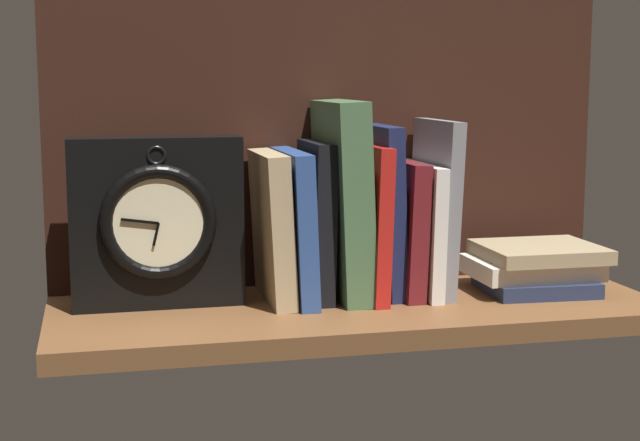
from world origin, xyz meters
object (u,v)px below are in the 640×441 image
(book_tan_shortstories, at_px, (272,227))
(book_green_romantic, at_px, (343,200))
(framed_clock, at_px, (157,222))
(book_navy_bierce, at_px, (384,211))
(book_black_skeptic, at_px, (316,221))
(book_red_requiem, at_px, (367,220))
(book_blue_modern, at_px, (294,226))
(book_maroon_dawkins, at_px, (402,228))
(book_stack_side, at_px, (535,267))
(book_white_catcher, at_px, (419,228))
(book_gray_chess, at_px, (435,207))

(book_tan_shortstories, relative_size, book_green_romantic, 0.75)
(framed_clock, bearing_deg, book_navy_bierce, -0.04)
(book_green_romantic, height_order, book_navy_bierce, book_green_romantic)
(book_navy_bierce, bearing_deg, book_black_skeptic, 180.00)
(book_tan_shortstories, bearing_deg, book_red_requiem, 0.00)
(book_tan_shortstories, xyz_separation_m, book_blue_modern, (0.03, 0.00, 0.00))
(book_blue_modern, bearing_deg, book_green_romantic, 0.00)
(book_maroon_dawkins, relative_size, book_stack_side, 1.04)
(book_navy_bierce, xyz_separation_m, book_white_catcher, (0.05, 0.00, -0.03))
(book_blue_modern, xyz_separation_m, book_gray_chess, (0.19, 0.00, 0.02))
(book_stack_side, bearing_deg, book_gray_chess, 166.97)
(book_navy_bierce, relative_size, book_white_catcher, 1.29)
(book_tan_shortstories, distance_m, book_gray_chess, 0.22)
(book_red_requiem, distance_m, framed_clock, 0.27)
(book_stack_side, bearing_deg, book_navy_bierce, 171.40)
(book_white_catcher, xyz_separation_m, book_stack_side, (0.15, -0.03, -0.05))
(book_stack_side, bearing_deg, book_maroon_dawkins, 170.18)
(book_blue_modern, relative_size, framed_clock, 0.91)
(book_tan_shortstories, bearing_deg, book_black_skeptic, 0.00)
(book_green_romantic, distance_m, book_maroon_dawkins, 0.09)
(book_maroon_dawkins, height_order, book_gray_chess, book_gray_chess)
(book_maroon_dawkins, bearing_deg, book_stack_side, -9.82)
(book_white_catcher, bearing_deg, book_green_romantic, 180.00)
(book_blue_modern, xyz_separation_m, framed_clock, (-0.17, 0.00, 0.01))
(book_blue_modern, height_order, book_white_catcher, book_blue_modern)
(book_navy_bierce, xyz_separation_m, book_stack_side, (0.20, -0.03, -0.08))
(book_maroon_dawkins, bearing_deg, book_red_requiem, 180.00)
(book_green_romantic, bearing_deg, book_red_requiem, 0.00)
(book_blue_modern, distance_m, framed_clock, 0.17)
(book_black_skeptic, bearing_deg, book_maroon_dawkins, 0.00)
(book_tan_shortstories, xyz_separation_m, book_white_catcher, (0.20, 0.00, -0.01))
(book_black_skeptic, distance_m, book_maroon_dawkins, 0.12)
(book_white_catcher, bearing_deg, book_tan_shortstories, 180.00)
(book_gray_chess, distance_m, book_stack_side, 0.16)
(book_green_romantic, height_order, book_white_catcher, book_green_romantic)
(book_red_requiem, height_order, book_maroon_dawkins, book_red_requiem)
(book_stack_side, bearing_deg, book_red_requiem, 172.27)
(book_black_skeptic, xyz_separation_m, book_maroon_dawkins, (0.12, 0.00, -0.01))
(book_red_requiem, height_order, book_white_catcher, book_red_requiem)
(book_black_skeptic, distance_m, book_white_catcher, 0.14)
(book_red_requiem, relative_size, book_gray_chess, 0.87)
(book_tan_shortstories, xyz_separation_m, framed_clock, (-0.14, 0.00, 0.01))
(book_blue_modern, height_order, book_gray_chess, book_gray_chess)
(book_black_skeptic, bearing_deg, book_stack_side, -5.95)
(book_navy_bierce, bearing_deg, book_red_requiem, 180.00)
(book_navy_bierce, relative_size, book_maroon_dawkins, 1.26)
(book_blue_modern, height_order, book_green_romantic, book_green_romantic)
(book_tan_shortstories, height_order, book_gray_chess, book_gray_chess)
(book_white_catcher, bearing_deg, book_black_skeptic, 180.00)
(book_black_skeptic, height_order, book_red_requiem, book_black_skeptic)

